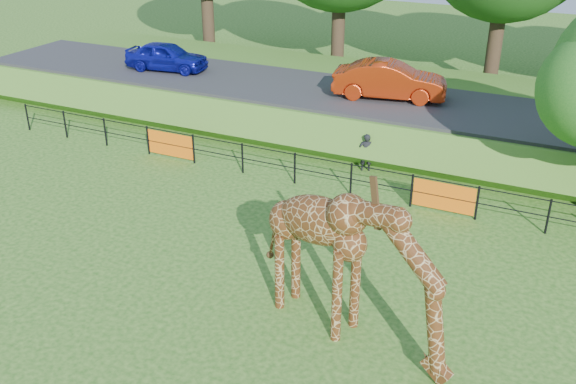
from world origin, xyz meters
name	(u,v)px	position (x,y,z in m)	size (l,w,h in m)	color
ground	(225,336)	(0.00, 0.00, 0.00)	(90.00, 90.00, 0.00)	#235916
giraffe	(353,267)	(2.50, 1.24, 1.79)	(5.01, 0.92, 3.58)	#532B11
perimeter_fence	(351,179)	(0.00, 8.00, 0.55)	(28.07, 0.10, 1.10)	black
embankment	(414,109)	(0.00, 15.50, 0.65)	(40.00, 9.00, 1.30)	#235916
road	(405,103)	(0.00, 14.00, 1.36)	(40.00, 5.00, 0.12)	#2C2C2F
car_blue	(167,56)	(-11.11, 13.82, 2.06)	(1.51, 3.75, 1.28)	#161CB9
car_red	(390,80)	(-0.72, 14.11, 2.15)	(1.54, 4.41, 1.45)	red
visitor	(366,152)	(-0.21, 10.04, 0.68)	(0.50, 0.33, 1.36)	black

